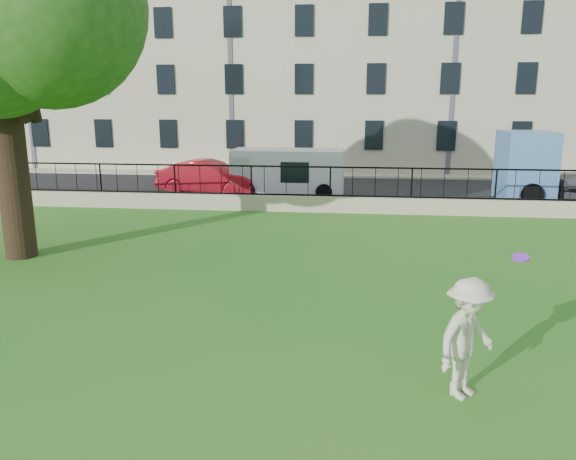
# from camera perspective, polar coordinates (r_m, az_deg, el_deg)

# --- Properties ---
(ground) EXTENTS (120.00, 120.00, 0.00)m
(ground) POSITION_cam_1_polar(r_m,az_deg,el_deg) (9.87, 1.26, -12.08)
(ground) COLOR #23701A
(ground) RESTS_ON ground
(retaining_wall) EXTENTS (50.00, 0.40, 0.60)m
(retaining_wall) POSITION_cam_1_polar(r_m,az_deg,el_deg) (21.26, 4.27, 2.64)
(retaining_wall) COLOR tan
(retaining_wall) RESTS_ON ground
(iron_railing) EXTENTS (50.00, 0.05, 1.13)m
(iron_railing) POSITION_cam_1_polar(r_m,az_deg,el_deg) (21.12, 4.31, 4.91)
(iron_railing) COLOR black
(iron_railing) RESTS_ON retaining_wall
(street) EXTENTS (60.00, 9.00, 0.01)m
(street) POSITION_cam_1_polar(r_m,az_deg,el_deg) (25.94, 4.70, 3.92)
(street) COLOR black
(street) RESTS_ON ground
(sidewalk) EXTENTS (60.00, 1.40, 0.12)m
(sidewalk) POSITION_cam_1_polar(r_m,az_deg,el_deg) (31.07, 5.03, 5.58)
(sidewalk) COLOR tan
(sidewalk) RESTS_ON ground
(building_row) EXTENTS (56.40, 10.40, 13.80)m
(building_row) POSITION_cam_1_polar(r_m,az_deg,el_deg) (36.55, 5.53, 17.50)
(building_row) COLOR #BEB897
(building_row) RESTS_ON ground
(man) EXTENTS (1.29, 1.29, 1.79)m
(man) POSITION_cam_1_polar(r_m,az_deg,el_deg) (8.51, 17.77, -10.45)
(man) COLOR beige
(man) RESTS_ON ground
(frisbee) EXTENTS (0.31, 0.31, 0.12)m
(frisbee) POSITION_cam_1_polar(r_m,az_deg,el_deg) (9.79, 22.55, -2.59)
(frisbee) COLOR purple
(red_sedan) EXTENTS (4.74, 2.20, 1.50)m
(red_sedan) POSITION_cam_1_polar(r_m,az_deg,el_deg) (25.33, -8.01, 5.31)
(red_sedan) COLOR #B11525
(red_sedan) RESTS_ON street
(white_van) EXTENTS (4.85, 1.94, 2.03)m
(white_van) POSITION_cam_1_polar(r_m,az_deg,el_deg) (24.65, 0.00, 5.83)
(white_van) COLOR silver
(white_van) RESTS_ON street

